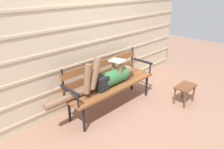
# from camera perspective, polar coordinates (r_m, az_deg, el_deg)

# --- Properties ---
(ground_plane) EXTENTS (12.00, 12.00, 0.00)m
(ground_plane) POSITION_cam_1_polar(r_m,az_deg,el_deg) (3.71, 1.04, -9.29)
(ground_plane) COLOR #936B56
(house_siding) EXTENTS (5.16, 0.08, 2.48)m
(house_siding) POSITION_cam_1_polar(r_m,az_deg,el_deg) (3.64, -5.75, 11.13)
(house_siding) COLOR beige
(house_siding) RESTS_ON ground
(park_bench) EXTENTS (1.74, 0.48, 0.88)m
(park_bench) POSITION_cam_1_polar(r_m,az_deg,el_deg) (3.57, -0.79, -1.67)
(park_bench) COLOR brown
(park_bench) RESTS_ON ground
(reclining_person) EXTENTS (1.73, 0.27, 0.58)m
(reclining_person) POSITION_cam_1_polar(r_m,az_deg,el_deg) (3.41, -1.23, -0.87)
(reclining_person) COLOR #33703D
(footstool) EXTENTS (0.41, 0.26, 0.34)m
(footstool) POSITION_cam_1_polar(r_m,az_deg,el_deg) (3.98, 19.27, -3.85)
(footstool) COLOR brown
(footstool) RESTS_ON ground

